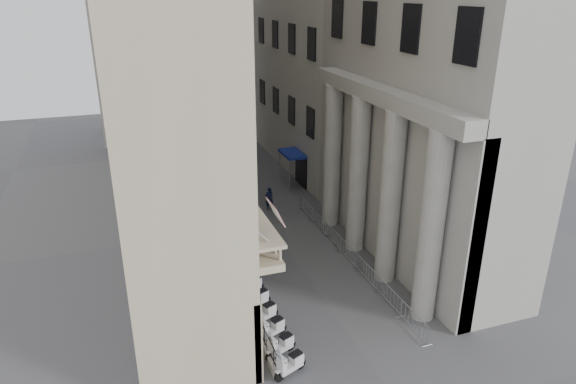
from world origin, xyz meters
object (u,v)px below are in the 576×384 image
object	(u,v)px
street_lamp	(204,146)
pedestrian_b	(237,148)
scooter_0	(291,374)
info_kiosk	(218,233)
pedestrian_a	(269,199)
security_tent	(196,155)

from	to	relation	value
street_lamp	pedestrian_b	distance (m)	12.82
scooter_0	pedestrian_b	bearing A→B (deg)	-31.52
info_kiosk	pedestrian_b	xyz separation A→B (m)	(5.92, 18.87, -0.17)
info_kiosk	pedestrian_b	size ratio (longest dim) A/B	1.21
info_kiosk	pedestrian_a	bearing A→B (deg)	63.17
security_tent	pedestrian_a	bearing A→B (deg)	-56.95
pedestrian_b	scooter_0	bearing A→B (deg)	112.55
street_lamp	scooter_0	bearing A→B (deg)	-94.70
pedestrian_a	street_lamp	bearing A→B (deg)	-40.86
pedestrian_b	info_kiosk	bearing A→B (deg)	104.77
security_tent	scooter_0	bearing A→B (deg)	-90.15
info_kiosk	pedestrian_a	size ratio (longest dim) A/B	1.05
pedestrian_a	pedestrian_b	distance (m)	14.25
scooter_0	street_lamp	xyz separation A→B (m)	(0.25, 20.80, 4.63)
security_tent	info_kiosk	world-z (taller)	security_tent
scooter_0	street_lamp	world-z (taller)	street_lamp
info_kiosk	security_tent	bearing A→B (deg)	107.08
info_kiosk	pedestrian_a	xyz separation A→B (m)	(4.94, 4.65, -0.06)
pedestrian_a	pedestrian_b	bearing A→B (deg)	-98.05
scooter_0	pedestrian_b	size ratio (longest dim) A/B	0.94
scooter_0	info_kiosk	distance (m)	13.07
security_tent	pedestrian_b	distance (m)	9.44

